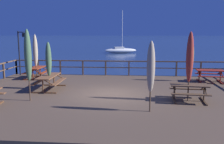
{
  "coord_description": "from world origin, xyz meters",
  "views": [
    {
      "loc": [
        1.06,
        -12.03,
        3.69
      ],
      "look_at": [
        0.0,
        0.85,
        1.61
      ],
      "focal_mm": 39.22,
      "sensor_mm": 36.0,
      "label": 1
    }
  ],
  "objects_px": {
    "picnic_table_mid_centre": "(49,79)",
    "patio_umbrella_short_mid": "(191,56)",
    "patio_umbrella_short_front": "(190,58)",
    "lamp_post_hooked": "(21,46)",
    "sailboat_distant": "(120,50)",
    "patio_umbrella_tall_front": "(49,59)",
    "patio_umbrella_tall_back_left": "(151,67)",
    "picnic_table_front_left": "(189,89)",
    "picnic_table_mid_left": "(210,73)",
    "patio_umbrella_short_back": "(35,51)",
    "patio_umbrella_tall_mid_left": "(28,56)",
    "picnic_table_front_right": "(37,70)"
  },
  "relations": [
    {
      "from": "patio_umbrella_short_mid",
      "to": "lamp_post_hooked",
      "type": "bearing_deg",
      "value": 174.44
    },
    {
      "from": "picnic_table_mid_left",
      "to": "sailboat_distant",
      "type": "distance_m",
      "value": 30.23
    },
    {
      "from": "picnic_table_mid_centre",
      "to": "picnic_table_front_right",
      "type": "bearing_deg",
      "value": 121.52
    },
    {
      "from": "picnic_table_mid_centre",
      "to": "picnic_table_front_right",
      "type": "relative_size",
      "value": 1.3
    },
    {
      "from": "picnic_table_mid_left",
      "to": "patio_umbrella_tall_mid_left",
      "type": "distance_m",
      "value": 10.93
    },
    {
      "from": "picnic_table_mid_left",
      "to": "patio_umbrella_tall_mid_left",
      "type": "relative_size",
      "value": 0.54
    },
    {
      "from": "patio_umbrella_tall_mid_left",
      "to": "picnic_table_mid_left",
      "type": "bearing_deg",
      "value": 28.17
    },
    {
      "from": "patio_umbrella_tall_mid_left",
      "to": "sailboat_distant",
      "type": "distance_m",
      "value": 34.66
    },
    {
      "from": "picnic_table_mid_centre",
      "to": "patio_umbrella_tall_mid_left",
      "type": "bearing_deg",
      "value": -92.14
    },
    {
      "from": "picnic_table_front_left",
      "to": "patio_umbrella_short_back",
      "type": "height_order",
      "value": "patio_umbrella_short_back"
    },
    {
      "from": "sailboat_distant",
      "to": "patio_umbrella_tall_front",
      "type": "bearing_deg",
      "value": -94.21
    },
    {
      "from": "patio_umbrella_short_back",
      "to": "patio_umbrella_short_mid",
      "type": "bearing_deg",
      "value": -1.05
    },
    {
      "from": "patio_umbrella_tall_front",
      "to": "patio_umbrella_short_back",
      "type": "distance_m",
      "value": 3.72
    },
    {
      "from": "sailboat_distant",
      "to": "picnic_table_front_left",
      "type": "bearing_deg",
      "value": -82.05
    },
    {
      "from": "patio_umbrella_tall_back_left",
      "to": "patio_umbrella_tall_mid_left",
      "type": "distance_m",
      "value": 5.49
    },
    {
      "from": "picnic_table_front_left",
      "to": "patio_umbrella_tall_back_left",
      "type": "bearing_deg",
      "value": -138.0
    },
    {
      "from": "picnic_table_mid_centre",
      "to": "patio_umbrella_tall_back_left",
      "type": "xyz_separation_m",
      "value": [
        5.27,
        -3.43,
        1.2
      ]
    },
    {
      "from": "patio_umbrella_short_mid",
      "to": "picnic_table_mid_left",
      "type": "bearing_deg",
      "value": -7.04
    },
    {
      "from": "patio_umbrella_short_front",
      "to": "patio_umbrella_short_mid",
      "type": "bearing_deg",
      "value": 75.88
    },
    {
      "from": "picnic_table_mid_centre",
      "to": "patio_umbrella_short_mid",
      "type": "xyz_separation_m",
      "value": [
        8.29,
        2.95,
        1.04
      ]
    },
    {
      "from": "picnic_table_mid_left",
      "to": "patio_umbrella_short_mid",
      "type": "distance_m",
      "value": 1.58
    },
    {
      "from": "picnic_table_front_right",
      "to": "patio_umbrella_tall_back_left",
      "type": "distance_m",
      "value": 9.81
    },
    {
      "from": "picnic_table_front_left",
      "to": "picnic_table_mid_centre",
      "type": "bearing_deg",
      "value": 166.34
    },
    {
      "from": "patio_umbrella_short_front",
      "to": "picnic_table_mid_centre",
      "type": "bearing_deg",
      "value": 165.85
    },
    {
      "from": "patio_umbrella_short_mid",
      "to": "lamp_post_hooked",
      "type": "distance_m",
      "value": 11.74
    },
    {
      "from": "patio_umbrella_short_mid",
      "to": "sailboat_distant",
      "type": "xyz_separation_m",
      "value": [
        -5.88,
        29.25,
        -1.7
      ]
    },
    {
      "from": "picnic_table_front_left",
      "to": "patio_umbrella_tall_mid_left",
      "type": "relative_size",
      "value": 0.55
    },
    {
      "from": "patio_umbrella_tall_back_left",
      "to": "patio_umbrella_tall_mid_left",
      "type": "height_order",
      "value": "patio_umbrella_tall_mid_left"
    },
    {
      "from": "picnic_table_mid_left",
      "to": "patio_umbrella_tall_back_left",
      "type": "xyz_separation_m",
      "value": [
        -4.18,
        -6.24,
        1.22
      ]
    },
    {
      "from": "lamp_post_hooked",
      "to": "patio_umbrella_tall_mid_left",
      "type": "bearing_deg",
      "value": -62.72
    },
    {
      "from": "picnic_table_front_right",
      "to": "patio_umbrella_short_front",
      "type": "height_order",
      "value": "patio_umbrella_short_front"
    },
    {
      "from": "patio_umbrella_tall_mid_left",
      "to": "picnic_table_front_right",
      "type": "bearing_deg",
      "value": 108.66
    },
    {
      "from": "patio_umbrella_short_mid",
      "to": "patio_umbrella_tall_mid_left",
      "type": "bearing_deg",
      "value": -147.92
    },
    {
      "from": "picnic_table_front_left",
      "to": "picnic_table_mid_left",
      "type": "distance_m",
      "value": 5.1
    },
    {
      "from": "picnic_table_mid_centre",
      "to": "patio_umbrella_short_back",
      "type": "bearing_deg",
      "value": 121.74
    },
    {
      "from": "picnic_table_front_right",
      "to": "patio_umbrella_short_front",
      "type": "bearing_deg",
      "value": -28.61
    },
    {
      "from": "patio_umbrella_tall_front",
      "to": "patio_umbrella_short_back",
      "type": "bearing_deg",
      "value": 122.31
    },
    {
      "from": "picnic_table_mid_left",
      "to": "patio_umbrella_tall_front",
      "type": "distance_m",
      "value": 9.88
    },
    {
      "from": "picnic_table_front_left",
      "to": "patio_umbrella_tall_mid_left",
      "type": "height_order",
      "value": "patio_umbrella_tall_mid_left"
    },
    {
      "from": "sailboat_distant",
      "to": "picnic_table_mid_left",
      "type": "bearing_deg",
      "value": -76.53
    },
    {
      "from": "patio_umbrella_short_front",
      "to": "patio_umbrella_short_mid",
      "type": "height_order",
      "value": "patio_umbrella_short_front"
    },
    {
      "from": "patio_umbrella_short_front",
      "to": "lamp_post_hooked",
      "type": "height_order",
      "value": "lamp_post_hooked"
    },
    {
      "from": "picnic_table_front_right",
      "to": "picnic_table_mid_left",
      "type": "height_order",
      "value": "same"
    },
    {
      "from": "picnic_table_mid_centre",
      "to": "patio_umbrella_tall_mid_left",
      "type": "xyz_separation_m",
      "value": [
        -0.09,
        -2.3,
        1.5
      ]
    },
    {
      "from": "picnic_table_front_right",
      "to": "patio_umbrella_short_back",
      "type": "distance_m",
      "value": 1.34
    },
    {
      "from": "patio_umbrella_short_front",
      "to": "patio_umbrella_tall_back_left",
      "type": "bearing_deg",
      "value": -138.04
    },
    {
      "from": "patio_umbrella_tall_back_left",
      "to": "patio_umbrella_short_front",
      "type": "bearing_deg",
      "value": 41.96
    },
    {
      "from": "picnic_table_front_right",
      "to": "patio_umbrella_short_back",
      "type": "xyz_separation_m",
      "value": [
        -0.02,
        0.01,
        1.34
      ]
    },
    {
      "from": "picnic_table_front_left",
      "to": "picnic_table_mid_left",
      "type": "relative_size",
      "value": 1.01
    },
    {
      "from": "picnic_table_front_right",
      "to": "patio_umbrella_short_back",
      "type": "bearing_deg",
      "value": 157.91
    }
  ]
}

